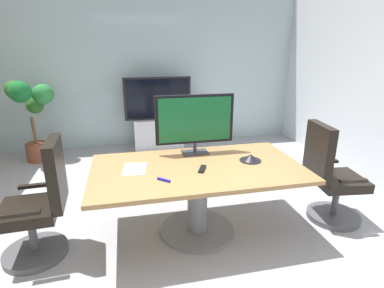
# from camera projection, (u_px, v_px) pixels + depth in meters

# --- Properties ---
(ground_plane) EXTENTS (7.78, 7.78, 0.00)m
(ground_plane) POSITION_uv_depth(u_px,v_px,m) (190.00, 247.00, 2.91)
(ground_plane) COLOR #99999E
(wall_back_glass_partition) EXTENTS (5.64, 0.10, 2.96)m
(wall_back_glass_partition) POSITION_uv_depth(u_px,v_px,m) (151.00, 65.00, 5.59)
(wall_back_glass_partition) COLOR #9EB2B7
(wall_back_glass_partition) RESTS_ON ground
(conference_table) EXTENTS (2.03, 1.12, 0.72)m
(conference_table) POSITION_uv_depth(u_px,v_px,m) (197.00, 184.00, 2.99)
(conference_table) COLOR olive
(conference_table) RESTS_ON ground
(office_chair_left) EXTENTS (0.61, 0.58, 1.09)m
(office_chair_left) POSITION_uv_depth(u_px,v_px,m) (40.00, 210.00, 2.68)
(office_chair_left) COLOR #4C4C51
(office_chair_left) RESTS_ON ground
(office_chair_right) EXTENTS (0.62, 0.60, 1.09)m
(office_chair_right) POSITION_uv_depth(u_px,v_px,m) (330.00, 181.00, 3.24)
(office_chair_right) COLOR #4C4C51
(office_chair_right) RESTS_ON ground
(tv_monitor) EXTENTS (0.84, 0.18, 0.64)m
(tv_monitor) POSITION_uv_depth(u_px,v_px,m) (195.00, 121.00, 3.20)
(tv_monitor) COLOR #333338
(tv_monitor) RESTS_ON conference_table
(wall_display_unit) EXTENTS (1.20, 0.36, 1.31)m
(wall_display_unit) POSITION_uv_depth(u_px,v_px,m) (159.00, 125.00, 5.60)
(wall_display_unit) COLOR #B7BABC
(wall_display_unit) RESTS_ON ground
(potted_plant) EXTENTS (0.67, 0.73, 1.34)m
(potted_plant) POSITION_uv_depth(u_px,v_px,m) (31.00, 109.00, 4.81)
(potted_plant) COLOR brown
(potted_plant) RESTS_ON ground
(conference_phone) EXTENTS (0.22, 0.22, 0.07)m
(conference_phone) POSITION_uv_depth(u_px,v_px,m) (250.00, 158.00, 3.07)
(conference_phone) COLOR black
(conference_phone) RESTS_ON conference_table
(remote_control) EXTENTS (0.12, 0.18, 0.02)m
(remote_control) POSITION_uv_depth(u_px,v_px,m) (202.00, 169.00, 2.86)
(remote_control) COLOR black
(remote_control) RESTS_ON conference_table
(whiteboard_marker) EXTENTS (0.11, 0.10, 0.02)m
(whiteboard_marker) POSITION_uv_depth(u_px,v_px,m) (164.00, 180.00, 2.62)
(whiteboard_marker) COLOR #1919A5
(whiteboard_marker) RESTS_ON conference_table
(paper_notepad) EXTENTS (0.25, 0.33, 0.01)m
(paper_notepad) POSITION_uv_depth(u_px,v_px,m) (135.00, 169.00, 2.87)
(paper_notepad) COLOR white
(paper_notepad) RESTS_ON conference_table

